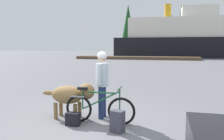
# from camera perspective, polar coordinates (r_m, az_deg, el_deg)

# --- Properties ---
(ground_plane) EXTENTS (160.00, 160.00, 0.00)m
(ground_plane) POSITION_cam_1_polar(r_m,az_deg,el_deg) (5.60, -5.64, -13.29)
(ground_plane) COLOR slate
(bicycle) EXTENTS (1.71, 0.44, 0.88)m
(bicycle) POSITION_cam_1_polar(r_m,az_deg,el_deg) (5.57, -3.24, -9.46)
(bicycle) COLOR black
(bicycle) RESTS_ON ground_plane
(person_cyclist) EXTENTS (0.32, 0.53, 1.71)m
(person_cyclist) POSITION_cam_1_polar(r_m,az_deg,el_deg) (5.88, -2.46, -2.01)
(person_cyclist) COLOR navy
(person_cyclist) RESTS_ON ground_plane
(dog) EXTENTS (1.41, 0.54, 0.92)m
(dog) POSITION_cam_1_polar(r_m,az_deg,el_deg) (5.99, -9.98, -6.04)
(dog) COLOR olive
(dog) RESTS_ON ground_plane
(backpack) EXTENTS (0.33, 0.28, 0.47)m
(backpack) POSITION_cam_1_polar(r_m,az_deg,el_deg) (5.07, 1.35, -12.54)
(backpack) COLOR #3F3F4C
(backpack) RESTS_ON ground_plane
(handbag_pannier) EXTENTS (0.33, 0.19, 0.30)m
(handbag_pannier) POSITION_cam_1_polar(r_m,az_deg,el_deg) (5.56, -9.63, -11.85)
(handbag_pannier) COLOR black
(handbag_pannier) RESTS_ON ground_plane
(dock_pier) EXTENTS (17.00, 2.25, 0.40)m
(dock_pier) POSITION_cam_1_polar(r_m,az_deg,el_deg) (32.53, 5.96, 2.99)
(dock_pier) COLOR brown
(dock_pier) RESTS_ON ground_plane
(ferry_boat) EXTENTS (22.29, 7.22, 8.80)m
(ferry_boat) POSITION_cam_1_polar(r_m,az_deg,el_deg) (40.56, 17.41, 7.44)
(ferry_boat) COLOR black
(ferry_boat) RESTS_ON ground_plane
(pine_tree_far_left) EXTENTS (3.18, 3.18, 12.42)m
(pine_tree_far_left) POSITION_cam_1_polar(r_m,az_deg,el_deg) (60.66, 3.99, 11.63)
(pine_tree_far_left) COLOR #4C331E
(pine_tree_far_left) RESTS_ON ground_plane
(pine_tree_center) EXTENTS (3.18, 3.18, 12.14)m
(pine_tree_center) POSITION_cam_1_polar(r_m,az_deg,el_deg) (60.87, 16.74, 10.78)
(pine_tree_center) COLOR #4C331E
(pine_tree_center) RESTS_ON ground_plane
(pine_tree_mid_back) EXTENTS (4.00, 4.00, 10.85)m
(pine_tree_mid_back) POSITION_cam_1_polar(r_m,az_deg,el_deg) (64.61, 14.24, 10.02)
(pine_tree_mid_back) COLOR #4C331E
(pine_tree_mid_back) RESTS_ON ground_plane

